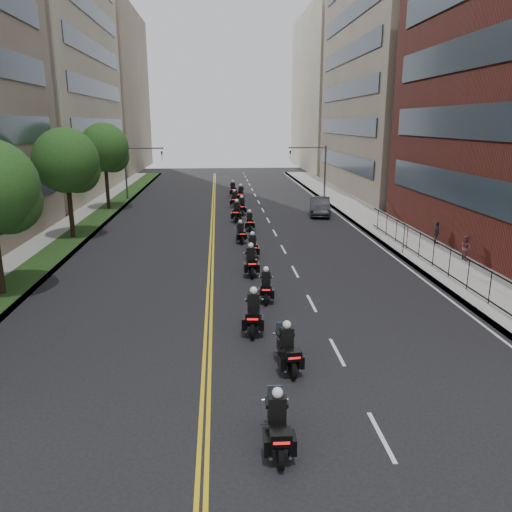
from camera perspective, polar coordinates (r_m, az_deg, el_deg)
The scene contains 28 objects.
ground at distance 13.73m, azimuth 0.45°, elevation -20.50°, with size 160.00×160.00×0.00m, color black.
sidewalk_right at distance 39.18m, azimuth 15.07°, elevation 2.88°, with size 4.00×90.00×0.15m, color gray.
sidewalk_left at distance 38.60m, azimuth -20.89°, elevation 2.22°, with size 4.00×90.00×0.15m, color gray.
grass_strip at distance 38.36m, azimuth -19.76°, elevation 2.40°, with size 2.00×90.00×0.04m, color #143714.
building_right_tan at distance 63.63m, azimuth 17.49°, elevation 20.73°, with size 15.11×28.00×30.00m.
building_right_far at distance 92.05m, azimuth 10.29°, elevation 17.94°, with size 15.00×28.00×26.00m, color #AA9F89.
building_left_mid at distance 63.40m, azimuth -25.62°, elevation 21.85°, with size 16.11×28.00×34.00m.
building_left_far at distance 91.72m, azimuth -18.48°, elevation 17.44°, with size 16.00×28.00×26.00m, color #786A57.
iron_fence at distance 26.98m, azimuth 22.14°, elevation -1.31°, with size 0.05×28.00×1.50m.
street_trees at distance 31.53m, azimuth -23.28°, elevation 8.66°, with size 4.40×38.40×7.98m.
traffic_signal_right at distance 54.32m, azimuth 6.92°, elevation 10.41°, with size 4.09×0.20×5.60m.
traffic_signal_left at distance 53.99m, azimuth -13.70°, elevation 10.07°, with size 4.09×0.20×5.60m.
motorcycle_0 at distance 13.13m, azimuth 2.50°, elevation -18.88°, with size 0.52×2.24×1.65m.
motorcycle_1 at distance 16.87m, azimuth 3.62°, elevation -10.72°, with size 0.63×2.25×1.66m.
motorcycle_2 at distance 19.68m, azimuth -0.29°, elevation -6.65°, with size 0.68×2.42×1.79m.
motorcycle_3 at distance 23.04m, azimuth 1.15°, elevation -3.58°, with size 0.59×2.15×1.59m.
motorcycle_4 at distance 26.83m, azimuth -0.58°, elevation -0.73°, with size 0.54×2.37×1.75m.
motorcycle_5 at distance 30.42m, azimuth -0.39°, elevation 1.04°, with size 0.49×2.13×1.57m.
motorcycle_6 at distance 34.16m, azimuth -1.77°, elevation 2.58°, with size 0.56×2.09×1.54m.
motorcycle_7 at distance 38.07m, azimuth -0.73°, elevation 3.89°, with size 0.50×2.13×1.57m.
motorcycle_8 at distance 41.55m, azimuth -2.22°, elevation 4.98°, with size 0.71×2.51×1.85m.
motorcycle_9 at distance 44.66m, azimuth -1.63°, elevation 5.63°, with size 0.56×2.35×1.73m.
motorcycle_10 at distance 48.94m, azimuth -2.50°, elevation 6.42°, with size 0.63×2.26×1.67m.
motorcycle_11 at distance 51.98m, azimuth -1.76°, elevation 7.02°, with size 0.77×2.50×1.85m.
motorcycle_12 at distance 55.93m, azimuth -2.65°, elevation 7.55°, with size 0.59×2.41×1.78m.
parked_sedan at distance 44.66m, azimuth 7.31°, elevation 5.65°, with size 1.66×4.77×1.57m, color black.
pedestrian_b at distance 31.72m, azimuth 22.89°, elevation 0.90°, with size 0.71×0.55×1.45m, color brown.
pedestrian_c at distance 35.31m, azimuth 19.93°, elevation 2.55°, with size 0.87×0.36×1.48m, color #39383F.
Camera 1 is at (-0.94, -11.13, 7.98)m, focal length 35.00 mm.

